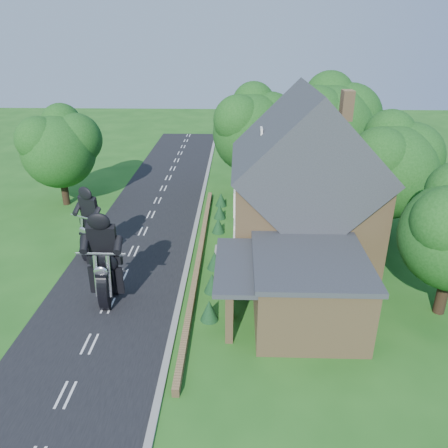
{
  "coord_description": "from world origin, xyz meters",
  "views": [
    {
      "loc": [
        6.58,
        -18.55,
        13.05
      ],
      "look_at": [
        5.85,
        4.22,
        2.8
      ],
      "focal_mm": 35.0,
      "sensor_mm": 36.0,
      "label": 1
    }
  ],
  "objects_px": {
    "garden_wall": "(199,257)",
    "motorcycle_lead": "(109,290)",
    "house": "(303,189)",
    "motorcycle_follow": "(94,247)",
    "annex": "(305,288)"
  },
  "relations": [
    {
      "from": "garden_wall",
      "to": "house",
      "type": "distance_m",
      "value": 7.52
    },
    {
      "from": "motorcycle_follow",
      "to": "house",
      "type": "bearing_deg",
      "value": -150.13
    },
    {
      "from": "house",
      "to": "annex",
      "type": "height_order",
      "value": "house"
    },
    {
      "from": "motorcycle_follow",
      "to": "annex",
      "type": "bearing_deg",
      "value": 179.71
    },
    {
      "from": "house",
      "to": "motorcycle_follow",
      "type": "bearing_deg",
      "value": -175.99
    },
    {
      "from": "house",
      "to": "motorcycle_follow",
      "type": "relative_size",
      "value": 6.79
    },
    {
      "from": "garden_wall",
      "to": "motorcycle_lead",
      "type": "bearing_deg",
      "value": -132.24
    },
    {
      "from": "garden_wall",
      "to": "motorcycle_follow",
      "type": "bearing_deg",
      "value": 179.01
    },
    {
      "from": "garden_wall",
      "to": "annex",
      "type": "xyz_separation_m",
      "value": [
        5.57,
        -5.8,
        1.57
      ]
    },
    {
      "from": "garden_wall",
      "to": "motorcycle_lead",
      "type": "distance_m",
      "value": 6.37
    },
    {
      "from": "house",
      "to": "motorcycle_follow",
      "type": "distance_m",
      "value": 13.21
    },
    {
      "from": "annex",
      "to": "motorcycle_lead",
      "type": "relative_size",
      "value": 4.29
    },
    {
      "from": "motorcycle_lead",
      "to": "motorcycle_follow",
      "type": "relative_size",
      "value": 1.09
    },
    {
      "from": "garden_wall",
      "to": "motorcycle_lead",
      "type": "height_order",
      "value": "motorcycle_lead"
    },
    {
      "from": "motorcycle_follow",
      "to": "garden_wall",
      "type": "bearing_deg",
      "value": -155.14
    }
  ]
}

